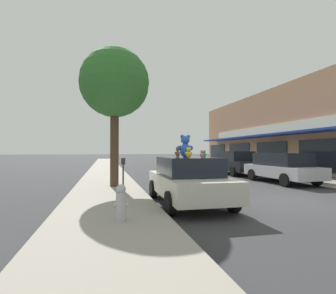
{
  "coord_description": "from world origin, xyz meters",
  "views": [
    {
      "loc": [
        -5.86,
        -7.67,
        1.68
      ],
      "look_at": [
        -3.02,
        4.08,
        1.86
      ],
      "focal_mm": 28.0,
      "sensor_mm": 36.0,
      "label": 1
    }
  ],
  "objects_px": {
    "teddy_bear_green": "(204,154)",
    "parked_car_far_center": "(282,167)",
    "fire_hydrant": "(121,202)",
    "plush_art_car": "(188,179)",
    "street_tree": "(115,84)",
    "teddy_bear_giant": "(185,146)",
    "teddy_bear_brown": "(178,152)",
    "parking_meter": "(123,171)",
    "teddy_bear_pink": "(202,154)",
    "teddy_bear_yellow": "(189,153)",
    "parked_car_far_right": "(234,162)",
    "teddy_bear_white": "(187,153)"
  },
  "relations": [
    {
      "from": "plush_art_car",
      "to": "parking_meter",
      "type": "bearing_deg",
      "value": 148.21
    },
    {
      "from": "plush_art_car",
      "to": "parked_car_far_center",
      "type": "height_order",
      "value": "parked_car_far_center"
    },
    {
      "from": "teddy_bear_giant",
      "to": "fire_hydrant",
      "type": "distance_m",
      "value": 3.32
    },
    {
      "from": "teddy_bear_brown",
      "to": "fire_hydrant",
      "type": "distance_m",
      "value": 3.64
    },
    {
      "from": "teddy_bear_yellow",
      "to": "parking_meter",
      "type": "distance_m",
      "value": 2.6
    },
    {
      "from": "plush_art_car",
      "to": "parked_car_far_center",
      "type": "bearing_deg",
      "value": 33.04
    },
    {
      "from": "teddy_bear_green",
      "to": "teddy_bear_yellow",
      "type": "bearing_deg",
      "value": 82.69
    },
    {
      "from": "parked_car_far_right",
      "to": "teddy_bear_white",
      "type": "bearing_deg",
      "value": -126.09
    },
    {
      "from": "parked_car_far_right",
      "to": "street_tree",
      "type": "distance_m",
      "value": 10.98
    },
    {
      "from": "teddy_bear_yellow",
      "to": "plush_art_car",
      "type": "bearing_deg",
      "value": -93.74
    },
    {
      "from": "teddy_bear_giant",
      "to": "teddy_bear_white",
      "type": "relative_size",
      "value": 2.84
    },
    {
      "from": "teddy_bear_brown",
      "to": "teddy_bear_white",
      "type": "distance_m",
      "value": 0.34
    },
    {
      "from": "teddy_bear_yellow",
      "to": "street_tree",
      "type": "height_order",
      "value": "street_tree"
    },
    {
      "from": "teddy_bear_brown",
      "to": "teddy_bear_pink",
      "type": "distance_m",
      "value": 1.34
    },
    {
      "from": "teddy_bear_pink",
      "to": "parking_meter",
      "type": "bearing_deg",
      "value": -76.09
    },
    {
      "from": "teddy_bear_yellow",
      "to": "street_tree",
      "type": "relative_size",
      "value": 0.05
    },
    {
      "from": "street_tree",
      "to": "fire_hydrant",
      "type": "xyz_separation_m",
      "value": [
        -0.06,
        -5.67,
        -4.02
      ]
    },
    {
      "from": "teddy_bear_pink",
      "to": "teddy_bear_green",
      "type": "xyz_separation_m",
      "value": [
        0.38,
        0.76,
        -0.0
      ]
    },
    {
      "from": "teddy_bear_green",
      "to": "plush_art_car",
      "type": "bearing_deg",
      "value": 55.0
    },
    {
      "from": "parking_meter",
      "to": "teddy_bear_giant",
      "type": "bearing_deg",
      "value": -32.04
    },
    {
      "from": "teddy_bear_brown",
      "to": "parking_meter",
      "type": "bearing_deg",
      "value": -44.32
    },
    {
      "from": "plush_art_car",
      "to": "teddy_bear_pink",
      "type": "height_order",
      "value": "teddy_bear_pink"
    },
    {
      "from": "teddy_bear_green",
      "to": "fire_hydrant",
      "type": "xyz_separation_m",
      "value": [
        -2.82,
        -2.27,
        -1.03
      ]
    },
    {
      "from": "teddy_bear_green",
      "to": "parked_car_far_center",
      "type": "xyz_separation_m",
      "value": [
        5.87,
        3.93,
        -0.75
      ]
    },
    {
      "from": "parked_car_far_center",
      "to": "street_tree",
      "type": "relative_size",
      "value": 0.76
    },
    {
      "from": "teddy_bear_green",
      "to": "fire_hydrant",
      "type": "relative_size",
      "value": 0.29
    },
    {
      "from": "teddy_bear_white",
      "to": "parked_car_far_right",
      "type": "xyz_separation_m",
      "value": [
        6.36,
        8.72,
        -0.73
      ]
    },
    {
      "from": "teddy_bear_white",
      "to": "parking_meter",
      "type": "relative_size",
      "value": 0.2
    },
    {
      "from": "teddy_bear_green",
      "to": "street_tree",
      "type": "xyz_separation_m",
      "value": [
        -2.77,
        3.4,
        3.0
      ]
    },
    {
      "from": "plush_art_car",
      "to": "teddy_bear_white",
      "type": "bearing_deg",
      "value": 76.38
    },
    {
      "from": "parked_car_far_right",
      "to": "parking_meter",
      "type": "bearing_deg",
      "value": -136.6
    },
    {
      "from": "teddy_bear_yellow",
      "to": "fire_hydrant",
      "type": "relative_size",
      "value": 0.39
    },
    {
      "from": "parked_car_far_center",
      "to": "teddy_bear_brown",
      "type": "bearing_deg",
      "value": -152.86
    },
    {
      "from": "street_tree",
      "to": "teddy_bear_brown",
      "type": "bearing_deg",
      "value": -55.02
    },
    {
      "from": "teddy_bear_giant",
      "to": "teddy_bear_pink",
      "type": "height_order",
      "value": "teddy_bear_giant"
    },
    {
      "from": "plush_art_car",
      "to": "parked_car_far_right",
      "type": "distance_m",
      "value": 11.26
    },
    {
      "from": "fire_hydrant",
      "to": "parking_meter",
      "type": "xyz_separation_m",
      "value": [
        0.27,
        3.36,
        0.41
      ]
    },
    {
      "from": "parking_meter",
      "to": "parked_car_far_center",
      "type": "bearing_deg",
      "value": 18.59
    },
    {
      "from": "teddy_bear_green",
      "to": "teddy_bear_yellow",
      "type": "xyz_separation_m",
      "value": [
        -0.75,
        -0.67,
        0.04
      ]
    },
    {
      "from": "teddy_bear_pink",
      "to": "parked_car_far_center",
      "type": "xyz_separation_m",
      "value": [
        6.25,
        4.69,
        -0.75
      ]
    },
    {
      "from": "teddy_bear_white",
      "to": "street_tree",
      "type": "xyz_separation_m",
      "value": [
        -2.28,
        3.06,
        2.98
      ]
    },
    {
      "from": "teddy_bear_giant",
      "to": "teddy_bear_yellow",
      "type": "relative_size",
      "value": 2.37
    },
    {
      "from": "teddy_bear_pink",
      "to": "teddy_bear_green",
      "type": "distance_m",
      "value": 0.85
    },
    {
      "from": "teddy_bear_yellow",
      "to": "street_tree",
      "type": "distance_m",
      "value": 5.42
    },
    {
      "from": "teddy_bear_green",
      "to": "fire_hydrant",
      "type": "height_order",
      "value": "teddy_bear_green"
    },
    {
      "from": "teddy_bear_giant",
      "to": "teddy_bear_white",
      "type": "distance_m",
      "value": 0.51
    },
    {
      "from": "teddy_bear_brown",
      "to": "street_tree",
      "type": "distance_m",
      "value": 4.58
    },
    {
      "from": "teddy_bear_green",
      "to": "parked_car_far_center",
      "type": "relative_size",
      "value": 0.05
    },
    {
      "from": "plush_art_car",
      "to": "teddy_bear_giant",
      "type": "height_order",
      "value": "teddy_bear_giant"
    },
    {
      "from": "teddy_bear_green",
      "to": "street_tree",
      "type": "distance_m",
      "value": 5.31
    }
  ]
}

